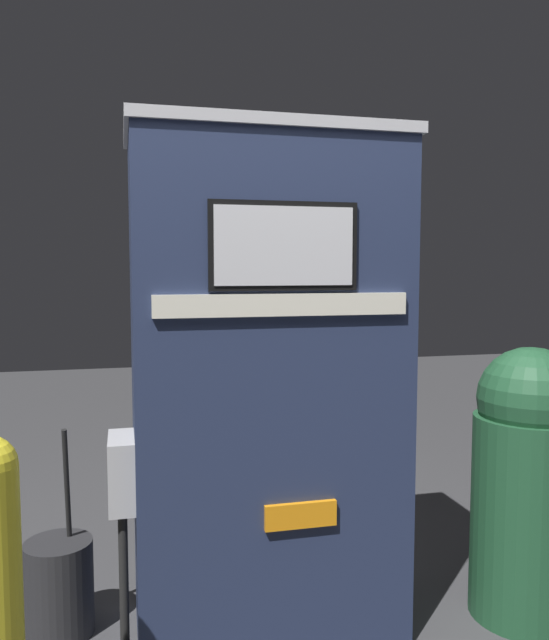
% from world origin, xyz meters
% --- Properties ---
extents(gas_pump, '(1.11, 0.56, 1.93)m').
position_xyz_m(gas_pump, '(-0.00, 0.26, 0.97)').
color(gas_pump, '#232D4C').
rests_on(gas_pump, ground_plane).
extents(trash_bin, '(0.44, 0.44, 1.10)m').
position_xyz_m(trash_bin, '(1.04, 0.09, 0.56)').
color(trash_bin, '#1E4C2D').
rests_on(trash_bin, ground_plane).
extents(squeegee_bucket, '(0.26, 0.26, 0.82)m').
position_xyz_m(squeegee_bucket, '(-0.79, 0.40, 0.19)').
color(squeegee_bucket, '#262628').
rests_on(squeegee_bucket, ground_plane).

